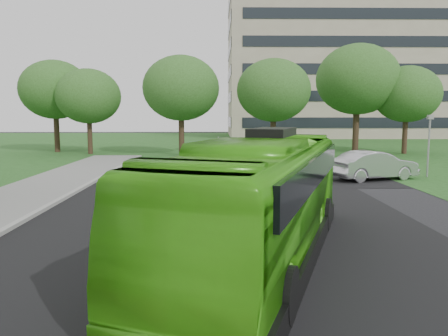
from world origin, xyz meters
name	(u,v)px	position (x,y,z in m)	size (l,w,h in m)	color
ground	(223,230)	(0.00, 0.00, 0.00)	(160.00, 160.00, 0.00)	black
street_surfaces	(215,159)	(-0.38, 22.75, 0.03)	(120.00, 120.00, 0.15)	black
office_building	(346,63)	(21.96, 61.96, 12.50)	(40.10, 20.10, 25.00)	gray
tree_park_a	(88,96)	(-12.37, 27.93, 5.48)	(6.08, 6.08, 8.08)	black
tree_park_b	(181,88)	(-3.46, 26.10, 6.14)	(6.94, 6.94, 9.10)	black
tree_park_c	(274,90)	(4.84, 25.08, 5.90)	(6.55, 6.55, 8.70)	black
tree_park_d	(358,80)	(13.38, 28.48, 7.12)	(7.96, 7.96, 10.52)	black
tree_park_e	(407,94)	(17.89, 27.70, 5.69)	(6.28, 6.28, 8.37)	black
tree_park_f	(55,90)	(-16.29, 30.06, 6.21)	(6.84, 6.84, 9.13)	black
bus	(262,199)	(1.00, -2.72, 1.60)	(2.69, 11.49, 3.20)	#47B718
sedan	(374,165)	(8.99, 11.11, 0.85)	(1.80, 5.17, 1.70)	#B3B2B7
camera_pole	(429,137)	(12.58, 12.00, 2.44)	(0.31, 0.27, 3.78)	gray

